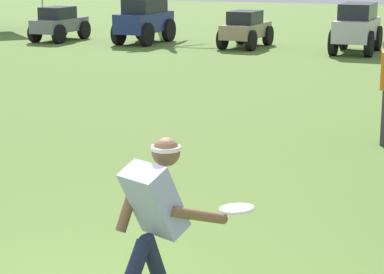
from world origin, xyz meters
name	(u,v)px	position (x,y,z in m)	size (l,w,h in m)	color
frisbee_thrower	(154,223)	(0.66, 0.21, 0.79)	(0.73, 0.98, 1.40)	#191E38
frisbee_in_flight	(237,209)	(1.13, 0.75, 0.78)	(0.35, 0.35, 0.05)	white
parked_car_slot_a	(59,23)	(-9.66, 17.20, 0.56)	(1.20, 2.25, 1.10)	slate
parked_car_slot_b	(144,20)	(-6.75, 17.45, 0.74)	(1.33, 2.42, 1.40)	navy
parked_car_slot_c	(246,29)	(-3.42, 17.42, 0.56)	(1.25, 2.27, 1.10)	#998466
parked_car_slot_d	(357,27)	(-0.08, 17.16, 0.74)	(1.26, 2.39, 1.40)	#B7BABF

